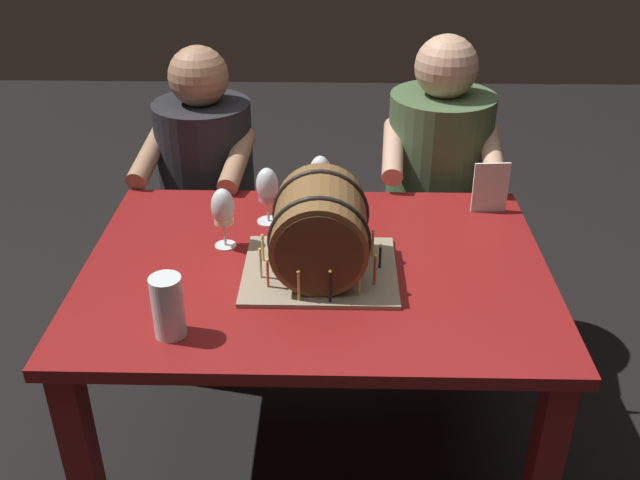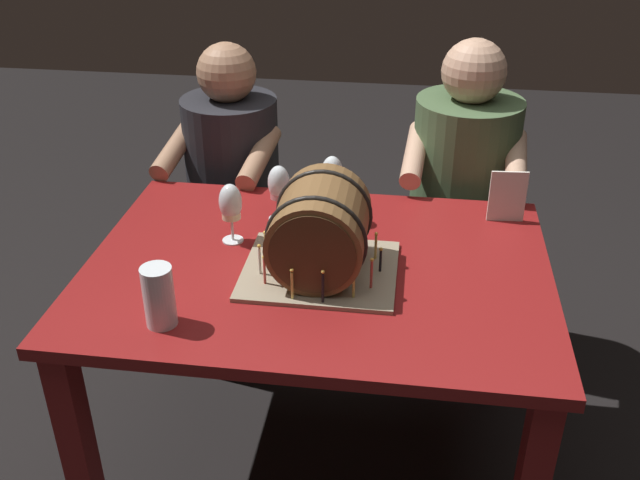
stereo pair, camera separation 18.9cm
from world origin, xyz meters
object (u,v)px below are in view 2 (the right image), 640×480
wine_glass_rose (279,186)px  wine_glass_white (231,205)px  menu_card (507,196)px  person_seated_right (459,211)px  barrel_cake (320,232)px  dining_table (317,298)px  person_seated_left (235,204)px  beer_pint (159,299)px  wine_glass_red (332,178)px

wine_glass_rose → wine_glass_white: 0.19m
menu_card → person_seated_right: (-0.11, 0.38, -0.25)m
barrel_cake → wine_glass_white: barrel_cake is taller
wine_glass_rose → menu_card: wine_glass_rose is taller
barrel_cake → wine_glass_rose: size_ratio=2.32×
barrel_cake → person_seated_right: size_ratio=0.35×
barrel_cake → wine_glass_rose: 0.33m
dining_table → person_seated_left: person_seated_left is taller
beer_pint → person_seated_right: (0.75, 1.04, -0.24)m
person_seated_right → wine_glass_rose: bearing=-140.5°
wine_glass_rose → menu_card: (0.68, 0.09, -0.03)m
wine_glass_red → beer_pint: (-0.34, -0.59, -0.07)m
dining_table → wine_glass_white: size_ratio=7.04×
wine_glass_red → wine_glass_rose: bearing=-172.1°
wine_glass_red → wine_glass_white: (-0.27, -0.17, -0.02)m
wine_glass_rose → person_seated_left: (-0.27, 0.47, -0.32)m
person_seated_right → person_seated_left: bearing=-180.0°
beer_pint → person_seated_right: 1.30m
wine_glass_red → menu_card: (0.52, 0.07, -0.06)m
person_seated_right → wine_glass_red: bearing=-132.7°
wine_glass_rose → person_seated_right: bearing=39.5°
dining_table → person_seated_left: bearing=120.4°
barrel_cake → person_seated_left: (-0.43, 0.75, -0.33)m
person_seated_left → dining_table: bearing=-59.6°
barrel_cake → person_seated_left: bearing=119.9°
person_seated_left → person_seated_right: bearing=0.0°
barrel_cake → person_seated_right: (0.41, 0.75, -0.29)m
dining_table → menu_card: bearing=32.4°
beer_pint → menu_card: bearing=37.3°
dining_table → wine_glass_rose: bearing=121.4°
dining_table → wine_glass_rose: size_ratio=7.16×
barrel_cake → menu_card: bearing=35.9°
dining_table → wine_glass_white: wine_glass_white is taller
dining_table → menu_card: size_ratio=7.92×
wine_glass_white → person_seated_right: person_seated_right is taller
beer_pint → person_seated_left: size_ratio=0.14×
wine_glass_white → menu_card: bearing=16.9°
wine_glass_white → wine_glass_red: bearing=32.6°
wine_glass_white → person_seated_left: (-0.16, 0.62, -0.32)m
wine_glass_rose → person_seated_left: 0.63m
barrel_cake → wine_glass_white: 0.31m
person_seated_left → wine_glass_white: bearing=-75.5°
beer_pint → person_seated_left: (-0.09, 1.04, -0.27)m
wine_glass_red → beer_pint: wine_glass_red is taller
menu_card → wine_glass_red: bearing=-177.1°
person_seated_right → beer_pint: bearing=-126.0°
beer_pint → person_seated_right: bearing=54.0°
barrel_cake → person_seated_left: size_ratio=0.36×
wine_glass_rose → beer_pint: wine_glass_rose is taller
menu_card → person_seated_right: person_seated_right is taller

